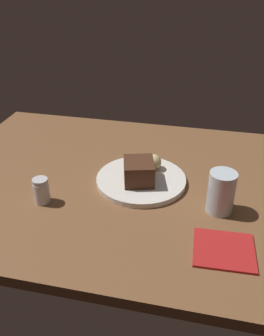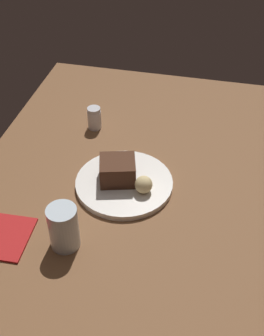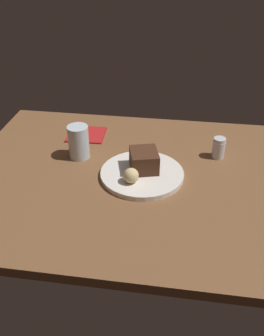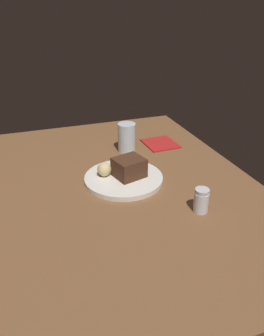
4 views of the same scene
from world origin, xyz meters
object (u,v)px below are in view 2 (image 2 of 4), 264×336
Objects in this scene: bread_roll at (144,185)px; salt_shaker at (94,118)px; dessert_plate at (126,184)px; folded_napkin at (3,236)px; chocolate_cake_slice at (118,170)px; water_glass at (64,227)px.

salt_shaker is (-26.69, -21.18, -0.39)cm from bread_roll.
dessert_plate is 28.92cm from salt_shaker.
bread_roll is 36.92cm from folded_napkin.
dessert_plate is 34.32cm from folded_napkin.
chocolate_cake_slice is 0.68× the size of folded_napkin.
bread_roll is 0.34× the size of folded_napkin.
salt_shaker is 0.63× the size of water_glass.
dessert_plate is at bearing 33.28° from salt_shaker.
dessert_plate is at bearing -116.01° from bread_roll.
salt_shaker reaches higher than dessert_plate.
dessert_plate is at bearing 81.67° from chocolate_cake_slice.
folded_napkin is at bearing -84.30° from water_glass.
bread_roll is (2.96, 7.68, -0.86)cm from chocolate_cake_slice.
chocolate_cake_slice reaches higher than salt_shaker.
chocolate_cake_slice reaches higher than folded_napkin.
salt_shaker is (-23.73, -13.50, -1.24)cm from chocolate_cake_slice.
bread_roll is 0.41× the size of water_glass.
chocolate_cake_slice is 33.27cm from folded_napkin.
folded_napkin is (48.14, -8.66, -3.26)cm from salt_shaker.
water_glass reaches higher than salt_shaker.
salt_shaker reaches higher than bread_roll.
salt_shaker is at bearing -150.37° from chocolate_cake_slice.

